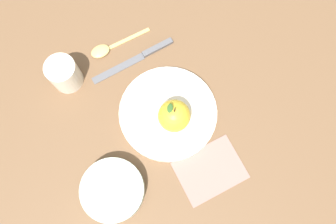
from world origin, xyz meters
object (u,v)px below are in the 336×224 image
(side_bowl, at_px, (113,190))
(cup, at_px, (64,73))
(dinner_plate, at_px, (168,113))
(linen_napkin, at_px, (210,170))
(knife, at_px, (141,57))
(apple, at_px, (174,116))
(spoon, at_px, (106,49))

(side_bowl, height_order, cup, cup)
(dinner_plate, height_order, cup, cup)
(side_bowl, distance_m, linen_napkin, 0.22)
(knife, bearing_deg, cup, 40.45)
(apple, xyz_separation_m, cup, (0.27, -0.01, -0.01))
(knife, distance_m, spoon, 0.09)
(knife, relative_size, linen_napkin, 1.24)
(spoon, height_order, linen_napkin, spoon)
(apple, height_order, side_bowl, apple)
(cup, height_order, linen_napkin, cup)
(side_bowl, relative_size, cup, 1.77)
(apple, bearing_deg, spoon, -27.12)
(apple, xyz_separation_m, knife, (0.14, -0.13, -0.05))
(knife, bearing_deg, apple, 137.31)
(side_bowl, bearing_deg, cup, -43.92)
(dinner_plate, relative_size, spoon, 1.68)
(apple, bearing_deg, dinner_plate, -32.82)
(cup, bearing_deg, spoon, -115.89)
(side_bowl, relative_size, linen_napkin, 0.94)
(apple, relative_size, knife, 0.49)
(apple, relative_size, side_bowl, 0.64)
(dinner_plate, height_order, spoon, dinner_plate)
(dinner_plate, xyz_separation_m, knife, (0.12, -0.11, -0.01))
(dinner_plate, relative_size, cup, 2.94)
(dinner_plate, distance_m, spoon, 0.23)
(dinner_plate, height_order, linen_napkin, dinner_plate)
(cup, bearing_deg, knife, -139.55)
(linen_napkin, bearing_deg, knife, -38.54)
(apple, height_order, knife, apple)
(spoon, relative_size, linen_napkin, 0.93)
(spoon, distance_m, linen_napkin, 0.39)
(cup, distance_m, spoon, 0.13)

